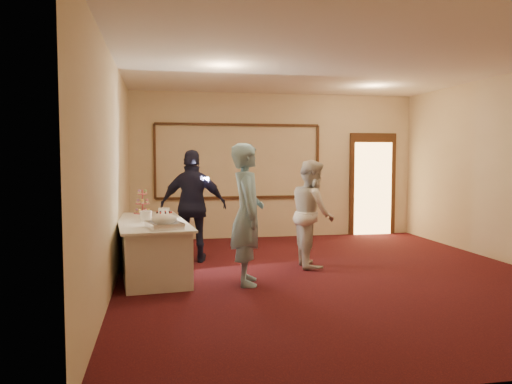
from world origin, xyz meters
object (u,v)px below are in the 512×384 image
(plate_stack_a, at_px, (146,216))
(man, at_px, (247,214))
(buffet_table, at_px, (152,247))
(cupcake_stand, at_px, (143,204))
(tart, at_px, (162,220))
(woman, at_px, (312,213))
(guest, at_px, (193,206))
(plate_stack_b, at_px, (164,213))
(pavlova_tray, at_px, (164,221))

(plate_stack_a, bearing_deg, man, -31.77)
(buffet_table, relative_size, cupcake_stand, 5.85)
(buffet_table, height_order, tart, tart)
(buffet_table, distance_m, woman, 2.47)
(plate_stack_a, height_order, woman, woman)
(buffet_table, relative_size, tart, 8.30)
(buffet_table, height_order, cupcake_stand, cupcake_stand)
(cupcake_stand, relative_size, tart, 1.42)
(cupcake_stand, height_order, woman, woman)
(man, distance_m, guest, 1.67)
(plate_stack_a, bearing_deg, tart, -43.05)
(plate_stack_b, relative_size, tart, 0.58)
(tart, bearing_deg, cupcake_stand, 104.00)
(cupcake_stand, xyz_separation_m, plate_stack_a, (0.08, -1.00, -0.08))
(buffet_table, bearing_deg, cupcake_stand, 99.00)
(cupcake_stand, relative_size, woman, 0.26)
(plate_stack_b, xyz_separation_m, woman, (2.24, -0.31, -0.02))
(plate_stack_a, bearing_deg, pavlova_tray, -71.92)
(plate_stack_a, height_order, man, man)
(cupcake_stand, xyz_separation_m, plate_stack_b, (0.34, -0.63, -0.08))
(pavlova_tray, relative_size, guest, 0.33)
(tart, xyz_separation_m, man, (1.11, -0.61, 0.13))
(pavlova_tray, xyz_separation_m, woman, (2.25, 0.82, -0.04))
(buffet_table, xyz_separation_m, tart, (0.15, -0.25, 0.41))
(tart, bearing_deg, plate_stack_a, 136.95)
(pavlova_tray, bearing_deg, plate_stack_b, 89.54)
(pavlova_tray, bearing_deg, guest, 72.43)
(man, xyz_separation_m, woman, (1.17, 0.88, -0.11))
(tart, relative_size, guest, 0.17)
(man, relative_size, woman, 1.13)
(buffet_table, bearing_deg, plate_stack_a, -148.70)
(man, relative_size, guest, 1.03)
(man, bearing_deg, woman, -47.44)
(pavlova_tray, bearing_deg, cupcake_stand, 100.55)
(plate_stack_a, bearing_deg, cupcake_stand, 94.52)
(man, height_order, guest, man)
(pavlova_tray, xyz_separation_m, plate_stack_b, (0.01, 1.13, -0.01))
(tart, distance_m, woman, 2.29)
(buffet_table, relative_size, guest, 1.38)
(tart, bearing_deg, plate_stack_b, 86.38)
(cupcake_stand, bearing_deg, tart, -76.00)
(cupcake_stand, bearing_deg, plate_stack_a, -85.48)
(buffet_table, height_order, plate_stack_a, plate_stack_a)
(plate_stack_a, relative_size, plate_stack_b, 1.00)
(pavlova_tray, xyz_separation_m, man, (1.08, -0.06, 0.07))
(pavlova_tray, xyz_separation_m, plate_stack_a, (-0.25, 0.76, -0.01))
(buffet_table, distance_m, guest, 1.07)
(pavlova_tray, bearing_deg, plate_stack_a, 108.08)
(plate_stack_a, bearing_deg, guest, 45.30)
(tart, bearing_deg, woman, 6.70)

